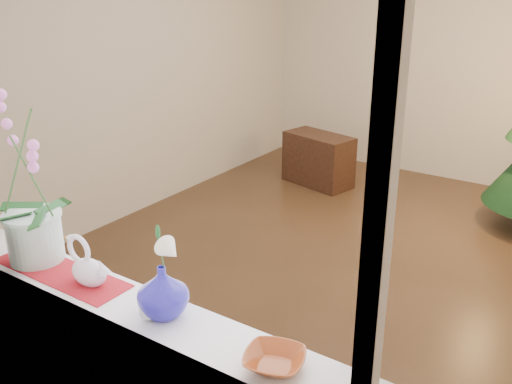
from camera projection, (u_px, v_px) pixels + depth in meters
ground at (358, 268)px, 4.43m from camera, size 5.00×5.00×0.00m
wall_back at (469, 56)px, 5.89m from camera, size 4.50×0.10×2.70m
wall_front at (85, 210)px, 2.02m from camera, size 4.50×0.10×2.70m
wall_left at (138, 68)px, 5.13m from camera, size 0.10×5.00×2.70m
windowsill at (122, 303)px, 2.28m from camera, size 2.20×0.26×0.04m
window_frame at (80, 112)px, 1.92m from camera, size 2.22×0.06×1.60m
runner at (60, 272)px, 2.47m from camera, size 0.70×0.20×0.01m
orchid_pot at (26, 181)px, 2.45m from camera, size 0.31×0.31×0.76m
swan at (88, 263)px, 2.35m from camera, size 0.26×0.18×0.20m
blue_vase at (163, 288)px, 2.13m from camera, size 0.29×0.29×0.24m
lily at (159, 238)px, 2.05m from camera, size 0.13×0.07×0.18m
paperweight at (149, 310)px, 2.13m from camera, size 0.09×0.09×0.08m
amber_dish at (275, 362)px, 1.87m from camera, size 0.21×0.21×0.04m
side_table at (318, 160)px, 6.12m from camera, size 0.80×0.53×0.55m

